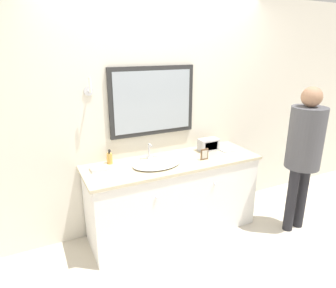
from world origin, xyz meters
The scene contains 10 objects.
ground_plane centered at (0.00, 0.00, 0.00)m, with size 14.00×14.00×0.00m, color beige.
wall_back centered at (0.00, 0.68, 1.28)m, with size 8.00×0.18×2.55m.
vanity_counter centered at (0.00, 0.34, 0.42)m, with size 1.90×0.62×0.84m.
sink_basin centered at (-0.21, 0.32, 0.86)m, with size 0.50×0.40×0.18m.
soap_bottle centered at (-0.62, 0.57, 0.90)m, with size 0.06×0.06×0.15m.
appliance_box centered at (0.52, 0.47, 0.91)m, with size 0.23×0.13×0.14m.
picture_frame centered at (0.32, 0.23, 0.91)m, with size 0.09×0.01×0.12m.
hand_towel_near_sink centered at (-0.76, 0.45, 0.86)m, with size 0.17×0.11×0.03m.
metal_tray centered at (0.74, 0.36, 0.85)m, with size 0.19×0.10×0.01m.
person centered at (1.27, -0.23, 1.01)m, with size 0.36×0.36×1.63m.
Camera 1 is at (-1.34, -2.29, 2.01)m, focal length 32.00 mm.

